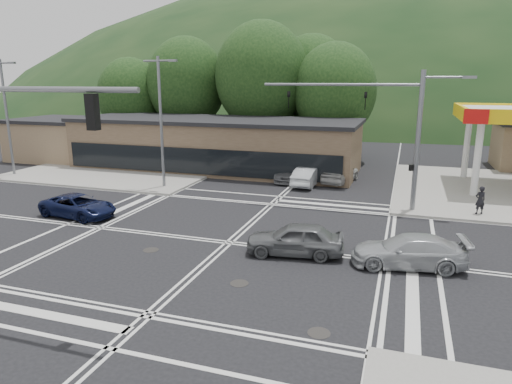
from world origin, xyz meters
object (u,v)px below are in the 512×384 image
(car_queue_a, at_px, (308,176))
(car_queue_b, at_px, (340,172))
(car_blue_west, at_px, (78,206))
(car_northbound, at_px, (292,172))
(car_grey_center, at_px, (295,239))
(car_silver_east, at_px, (408,251))
(pedestrian, at_px, (480,200))

(car_queue_a, bearing_deg, car_queue_b, -137.02)
(car_blue_west, height_order, car_northbound, car_northbound)
(car_blue_west, xyz_separation_m, car_grey_center, (12.86, -1.80, 0.10))
(car_grey_center, bearing_deg, car_silver_east, 84.01)
(car_queue_b, bearing_deg, car_northbound, 15.37)
(car_blue_west, bearing_deg, car_grey_center, -90.58)
(car_northbound, bearing_deg, car_blue_west, -124.73)
(car_silver_east, distance_m, car_queue_b, 15.77)
(car_northbound, height_order, pedestrian, pedestrian)
(car_blue_west, bearing_deg, car_queue_b, -36.04)
(car_blue_west, xyz_separation_m, car_queue_a, (10.57, 11.66, 0.06))
(car_queue_a, distance_m, pedestrian, 11.69)
(car_blue_west, bearing_deg, car_queue_a, -34.80)
(car_northbound, xyz_separation_m, pedestrian, (12.26, -5.90, 0.27))
(car_queue_a, distance_m, car_queue_b, 2.70)
(car_queue_b, bearing_deg, car_grey_center, 100.18)
(car_queue_a, height_order, car_northbound, car_queue_a)
(car_queue_a, bearing_deg, car_northbound, -38.06)
(car_blue_west, height_order, car_queue_a, car_queue_a)
(car_grey_center, distance_m, car_queue_b, 15.17)
(car_grey_center, height_order, car_queue_a, car_grey_center)
(car_blue_west, height_order, car_grey_center, car_grey_center)
(car_grey_center, relative_size, pedestrian, 2.68)
(car_queue_a, bearing_deg, pedestrian, 160.68)
(car_grey_center, bearing_deg, car_blue_west, -106.18)
(car_blue_west, xyz_separation_m, car_silver_east, (17.57, -1.62, 0.05))
(car_grey_center, xyz_separation_m, car_northbound, (-3.79, 14.80, -0.05))
(car_silver_east, bearing_deg, car_northbound, -159.23)
(car_queue_b, xyz_separation_m, pedestrian, (8.66, -6.27, 0.17))
(car_blue_west, bearing_deg, pedestrian, -64.20)
(car_silver_east, xyz_separation_m, car_northbound, (-8.50, 14.61, 0.01))
(car_queue_a, relative_size, car_northbound, 0.89)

